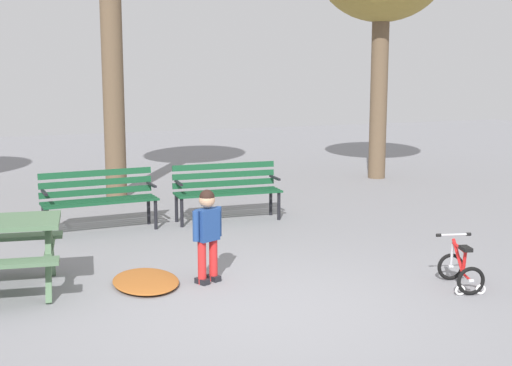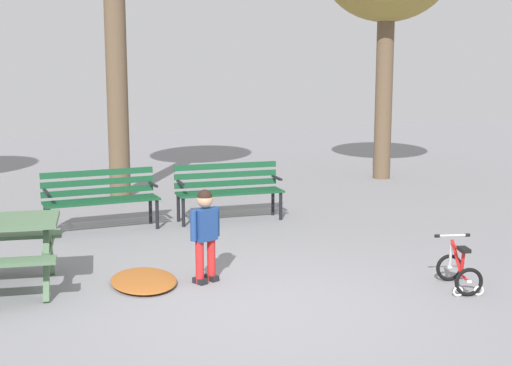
# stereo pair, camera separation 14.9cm
# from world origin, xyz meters

# --- Properties ---
(ground) EXTENTS (36.00, 36.00, 0.00)m
(ground) POSITION_xyz_m (0.00, 0.00, 0.00)
(ground) COLOR gray
(park_bench_far_left) EXTENTS (1.62, 0.54, 0.85)m
(park_bench_far_left) POSITION_xyz_m (-0.91, 3.85, 0.51)
(park_bench_far_left) COLOR #144728
(park_bench_far_left) RESTS_ON ground
(park_bench_left) EXTENTS (1.62, 0.54, 0.85)m
(park_bench_left) POSITION_xyz_m (1.00, 3.85, 0.51)
(park_bench_left) COLOR #144728
(park_bench_left) RESTS_ON ground
(child_standing) EXTENTS (0.36, 0.25, 1.02)m
(child_standing) POSITION_xyz_m (-0.22, 0.98, 0.60)
(child_standing) COLOR red
(child_standing) RESTS_ON ground
(kids_bicycle) EXTENTS (0.47, 0.62, 0.54)m
(kids_bicycle) POSITION_xyz_m (2.22, -0.18, 0.20)
(kids_bicycle) COLOR black
(kids_bicycle) RESTS_ON ground
(leaf_pile) EXTENTS (0.76, 1.04, 0.07)m
(leaf_pile) POSITION_xyz_m (-0.86, 1.16, 0.04)
(leaf_pile) COLOR #9E5623
(leaf_pile) RESTS_ON ground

